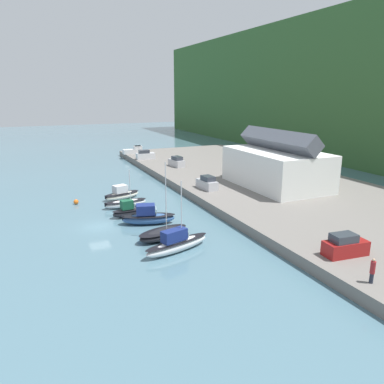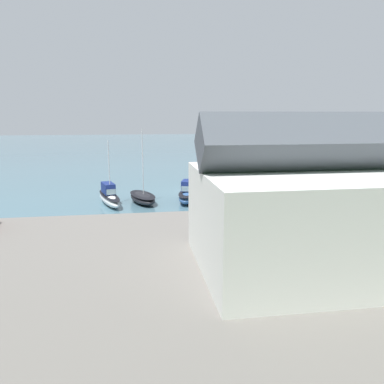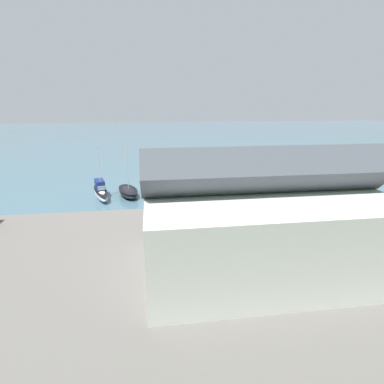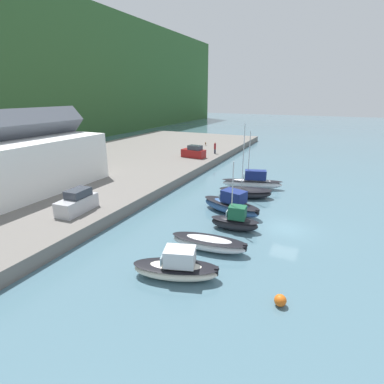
# 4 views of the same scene
# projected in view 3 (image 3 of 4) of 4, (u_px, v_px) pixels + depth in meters

# --- Properties ---
(ground_plane) EXTENTS (320.00, 320.00, 0.00)m
(ground_plane) POSITION_uv_depth(u_px,v_px,m) (173.00, 184.00, 50.79)
(ground_plane) COLOR slate
(quay_promenade) EXTENTS (105.90, 30.55, 1.23)m
(quay_promenade) POSITION_uv_depth(u_px,v_px,m) (206.00, 285.00, 21.63)
(quay_promenade) COLOR slate
(quay_promenade) RESTS_ON ground_plane
(harbor_clubhouse) EXTENTS (17.44, 10.59, 9.26)m
(harbor_clubhouse) POSITION_uv_depth(u_px,v_px,m) (264.00, 227.00, 21.91)
(harbor_clubhouse) COLOR white
(harbor_clubhouse) RESTS_ON quay_promenade
(moored_boat_0) EXTENTS (3.76, 6.30, 2.23)m
(moored_boat_0) POSITION_uv_depth(u_px,v_px,m) (248.00, 186.00, 46.70)
(moored_boat_0) COLOR white
(moored_boat_0) RESTS_ON ground_plane
(moored_boat_1) EXTENTS (2.42, 6.44, 1.09)m
(moored_boat_1) POSITION_uv_depth(u_px,v_px,m) (219.00, 187.00, 46.67)
(moored_boat_1) COLOR silver
(moored_boat_1) RESTS_ON ground_plane
(moored_boat_2) EXTENTS (2.04, 4.57, 6.45)m
(moored_boat_2) POSITION_uv_depth(u_px,v_px,m) (189.00, 185.00, 46.72)
(moored_boat_2) COLOR black
(moored_boat_2) RESTS_ON ground_plane
(moored_boat_3) EXTENTS (4.04, 7.10, 2.54)m
(moored_boat_3) POSITION_uv_depth(u_px,v_px,m) (166.00, 188.00, 44.71)
(moored_boat_3) COLOR #33568E
(moored_boat_3) RESTS_ON ground_plane
(moored_boat_4) EXTENTS (4.08, 6.74, 8.85)m
(moored_boat_4) POSITION_uv_depth(u_px,v_px,m) (128.00, 192.00, 44.02)
(moored_boat_4) COLOR black
(moored_boat_4) RESTS_ON ground_plane
(moored_boat_5) EXTENTS (3.76, 8.07, 7.54)m
(moored_boat_5) POSITION_uv_depth(u_px,v_px,m) (101.00, 191.00, 43.32)
(moored_boat_5) COLOR white
(moored_boat_5) RESTS_ON ground_plane
(parked_car_3) EXTENTS (4.32, 2.09, 2.16)m
(parked_car_3) POSITION_uv_depth(u_px,v_px,m) (250.00, 206.00, 33.55)
(parked_car_3) COLOR #B7B7BC
(parked_car_3) RESTS_ON quay_promenade
(mooring_buoy_0) EXTENTS (0.73, 0.73, 0.73)m
(mooring_buoy_0) POSITION_uv_depth(u_px,v_px,m) (235.00, 178.00, 53.39)
(mooring_buoy_0) COLOR orange
(mooring_buoy_0) RESTS_ON ground_plane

